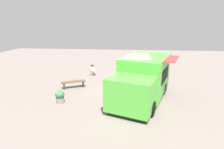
% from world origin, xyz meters
% --- Properties ---
extents(ground_plane, '(40.00, 40.00, 0.00)m').
position_xyz_m(ground_plane, '(0.00, 0.00, 0.00)').
color(ground_plane, gray).
extents(food_truck, '(5.81, 4.22, 2.45)m').
position_xyz_m(food_truck, '(0.74, 0.85, 1.16)').
color(food_truck, '#54CA3F').
rests_on(food_truck, ground_plane).
extents(person_customer, '(0.78, 0.67, 0.89)m').
position_xyz_m(person_customer, '(-4.06, -3.13, 0.35)').
color(person_customer, '#7D6649').
rests_on(person_customer, ground_plane).
extents(planter_flowering_near, '(0.40, 0.40, 0.72)m').
position_xyz_m(planter_flowering_near, '(-4.36, 2.61, 0.38)').
color(planter_flowering_near, beige).
rests_on(planter_flowering_near, ground_plane).
extents(planter_flowering_far, '(0.52, 0.52, 0.73)m').
position_xyz_m(planter_flowering_far, '(1.87, -3.75, 0.39)').
color(planter_flowering_far, gray).
rests_on(planter_flowering_far, ground_plane).
extents(plaza_bench, '(1.08, 1.65, 0.48)m').
position_xyz_m(plaza_bench, '(-0.64, -3.76, 0.36)').
color(plaza_bench, brown).
rests_on(plaza_bench, ground_plane).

